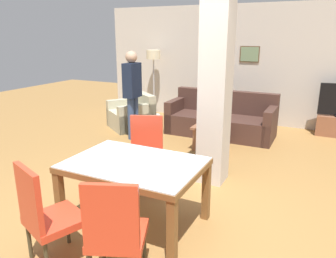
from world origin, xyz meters
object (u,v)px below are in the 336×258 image
dining_table (135,175)px  bottle (219,123)px  dining_chair_far_left (146,151)px  dining_chair_near_left (46,213)px  sofa (221,121)px  armchair (132,116)px  floor_lamp (154,61)px  dining_chair_near_right (115,230)px  coffee_table (210,137)px  standing_person (132,89)px

dining_table → bottle: (0.10, 2.68, -0.06)m
dining_chair_far_left → dining_chair_near_left: same height
dining_chair_near_left → bottle: size_ratio=4.45×
dining_table → sofa: (-0.17, 3.68, -0.29)m
dining_chair_near_left → sofa: bearing=108.5°
armchair → floor_lamp: bearing=-48.1°
dining_chair_near_right → floor_lamp: floor_lamp is taller
armchair → bottle: bearing=-159.6°
bottle → dining_table: bearing=-92.0°
dining_table → floor_lamp: 5.15m
coffee_table → floor_lamp: bearing=139.4°
dining_chair_near_right → bottle: dining_chair_near_right is taller
dining_chair_far_left → armchair: 3.04m
dining_chair_near_left → standing_person: size_ratio=0.57×
coffee_table → bottle: 0.34m
bottle → standing_person: standing_person is taller
bottle → floor_lamp: (-2.34, 1.88, 0.87)m
armchair → floor_lamp: floor_lamp is taller
standing_person → coffee_table: bearing=90.0°
coffee_table → dining_chair_near_left: bearing=-94.4°
dining_chair_near_right → dining_table: bearing=90.0°
bottle → floor_lamp: 3.12m
dining_chair_near_left → sofa: (0.18, 4.61, -0.23)m
coffee_table → standing_person: (-1.63, -0.02, 0.78)m
dining_chair_far_left → coffee_table: dining_chair_far_left is taller
dining_table → floor_lamp: size_ratio=0.85×
dining_chair_near_left → sofa: size_ratio=0.45×
dining_chair_near_right → dining_chair_far_left: size_ratio=1.00×
standing_person → bottle: bearing=89.4°
sofa → floor_lamp: 2.50m
dining_chair_far_left → standing_person: bearing=-76.1°
dining_table → dining_chair_near_right: (0.35, -0.87, -0.06)m
dining_chair_near_right → coffee_table: bearing=74.7°
dining_table → dining_chair_near_left: size_ratio=1.43×
sofa → standing_person: standing_person is taller
dining_chair_far_left → armchair: bearing=-76.7°
dining_chair_near_left → standing_person: 3.88m
dining_table → armchair: 3.94m
dining_table → standing_person: size_ratio=0.82×
sofa → bottle: (0.27, -1.00, 0.23)m
sofa → floor_lamp: floor_lamp is taller
dining_chair_near_left → bottle: (0.44, 3.61, -0.00)m
armchair → dining_chair_near_left: bearing=148.9°
armchair → dining_chair_near_right: bearing=156.8°
coffee_table → armchair: bearing=163.4°
dining_chair_near_right → floor_lamp: size_ratio=0.60×
armchair → standing_person: size_ratio=0.70×
sofa → bottle: size_ratio=9.79×
coffee_table → standing_person: bearing=-179.2°
dining_table → dining_chair_near_right: bearing=-67.9°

